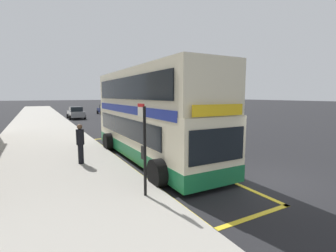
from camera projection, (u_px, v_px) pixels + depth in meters
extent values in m
plane|color=black|center=(91.00, 116.00, 37.00)|extent=(260.00, 260.00, 0.00)
cube|color=#A39E93|center=(40.00, 118.00, 33.65)|extent=(6.00, 76.00, 0.14)
cube|color=beige|center=(150.00, 132.00, 12.09)|extent=(2.48, 10.19, 2.30)
cube|color=beige|center=(150.00, 90.00, 11.82)|extent=(2.45, 9.98, 1.90)
cube|color=#196B3D|center=(150.00, 148.00, 12.20)|extent=(2.50, 10.21, 0.60)
cube|color=navy|center=(150.00, 109.00, 11.94)|extent=(2.51, 9.37, 0.36)
cube|color=black|center=(123.00, 127.00, 11.80)|extent=(0.04, 8.15, 0.90)
cube|color=black|center=(125.00, 88.00, 11.21)|extent=(0.04, 8.97, 1.00)
cube|color=black|center=(218.00, 146.00, 7.61)|extent=(2.18, 0.04, 1.10)
cube|color=yellow|center=(219.00, 110.00, 7.47)|extent=(1.98, 0.04, 0.36)
cylinder|color=black|center=(160.00, 173.00, 8.37)|extent=(0.56, 1.00, 1.00)
cylinder|color=black|center=(219.00, 163.00, 9.64)|extent=(0.56, 1.00, 1.00)
cylinder|color=black|center=(110.00, 142.00, 14.00)|extent=(0.56, 1.00, 1.00)
cylinder|color=black|center=(151.00, 138.00, 15.27)|extent=(0.56, 1.00, 1.00)
cube|color=yellow|center=(123.00, 162.00, 11.53)|extent=(0.16, 13.59, 0.01)
cube|color=yellow|center=(172.00, 155.00, 12.81)|extent=(0.16, 13.59, 0.01)
cube|color=yellow|center=(253.00, 217.00, 6.33)|extent=(2.85, 0.16, 0.01)
cube|color=yellow|center=(112.00, 138.00, 18.01)|extent=(2.85, 0.16, 0.01)
cylinder|color=black|center=(145.00, 152.00, 7.20)|extent=(0.09, 0.09, 2.72)
cube|color=silver|center=(141.00, 112.00, 7.28)|extent=(0.05, 0.42, 0.30)
cube|color=red|center=(141.00, 105.00, 7.25)|extent=(0.05, 0.42, 0.10)
cube|color=black|center=(144.00, 153.00, 7.30)|extent=(0.06, 0.28, 0.40)
cube|color=slate|center=(76.00, 114.00, 32.77)|extent=(1.76, 4.20, 0.72)
cube|color=black|center=(76.00, 109.00, 32.60)|extent=(1.52, 1.90, 0.60)
cylinder|color=black|center=(68.00, 116.00, 33.50)|extent=(0.22, 0.60, 0.60)
cylinder|color=black|center=(82.00, 115.00, 34.39)|extent=(0.22, 0.60, 0.60)
cylinder|color=black|center=(70.00, 118.00, 31.24)|extent=(0.22, 0.60, 0.60)
cylinder|color=black|center=(85.00, 117.00, 32.13)|extent=(0.22, 0.60, 0.60)
cube|color=navy|center=(105.00, 110.00, 40.53)|extent=(1.76, 4.20, 0.72)
cube|color=black|center=(105.00, 106.00, 40.36)|extent=(1.52, 1.90, 0.60)
cylinder|color=black|center=(98.00, 112.00, 41.26)|extent=(0.22, 0.60, 0.60)
cylinder|color=black|center=(108.00, 112.00, 42.15)|extent=(0.22, 0.60, 0.60)
cylinder|color=black|center=(101.00, 113.00, 38.99)|extent=(0.22, 0.60, 0.60)
cylinder|color=black|center=(113.00, 113.00, 39.89)|extent=(0.22, 0.60, 0.60)
cylinder|color=black|center=(81.00, 154.00, 10.75)|extent=(0.24, 0.24, 0.86)
cylinder|color=black|center=(80.00, 137.00, 10.65)|extent=(0.34, 0.34, 0.68)
sphere|color=brown|center=(80.00, 127.00, 10.60)|extent=(0.23, 0.23, 0.23)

